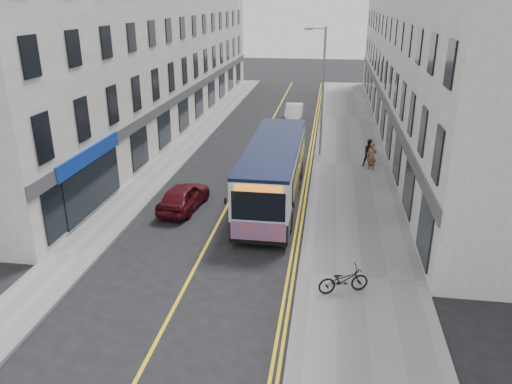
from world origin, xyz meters
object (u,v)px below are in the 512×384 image
(bicycle, at_px, (343,280))
(pedestrian_far, at_px, (370,153))
(streetlamp, at_px, (322,88))
(car_maroon, at_px, (184,196))
(pedestrian_near, at_px, (372,156))
(car_white, at_px, (294,112))
(city_bus, at_px, (274,171))

(bicycle, height_order, pedestrian_far, pedestrian_far)
(streetlamp, xyz_separation_m, car_maroon, (-6.17, -9.81, -3.73))
(pedestrian_near, relative_size, pedestrian_far, 0.99)
(pedestrian_near, xyz_separation_m, car_white, (-5.52, 12.70, -0.27))
(car_white, relative_size, car_maroon, 1.05)
(bicycle, bearing_deg, streetlamp, -15.65)
(city_bus, height_order, car_maroon, city_bus)
(bicycle, relative_size, car_maroon, 0.47)
(city_bus, bearing_deg, car_maroon, -160.78)
(bicycle, height_order, car_maroon, car_maroon)
(city_bus, relative_size, pedestrian_near, 6.44)
(streetlamp, relative_size, city_bus, 0.76)
(pedestrian_near, height_order, car_maroon, pedestrian_near)
(bicycle, distance_m, pedestrian_near, 13.68)
(pedestrian_near, xyz_separation_m, car_maroon, (-9.32, -7.03, -0.29))
(streetlamp, distance_m, pedestrian_far, 5.07)
(car_maroon, bearing_deg, pedestrian_near, -136.35)
(city_bus, distance_m, bicycle, 8.72)
(pedestrian_far, distance_m, car_maroon, 12.03)
(bicycle, relative_size, pedestrian_near, 1.09)
(streetlamp, xyz_separation_m, city_bus, (-1.99, -8.35, -2.71))
(pedestrian_near, relative_size, car_white, 0.41)
(streetlamp, xyz_separation_m, car_white, (-2.37, 9.92, -3.72))
(bicycle, bearing_deg, pedestrian_near, -27.95)
(car_maroon, bearing_deg, car_white, -94.28)
(streetlamp, height_order, bicycle, streetlamp)
(car_maroon, bearing_deg, city_bus, -154.16)
(pedestrian_near, xyz_separation_m, pedestrian_far, (-0.09, 0.67, 0.01))
(bicycle, height_order, car_white, car_white)
(pedestrian_far, relative_size, car_maroon, 0.43)
(pedestrian_far, height_order, car_maroon, pedestrian_far)
(pedestrian_far, bearing_deg, pedestrian_near, -92.33)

